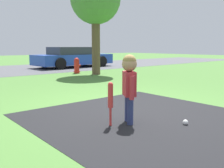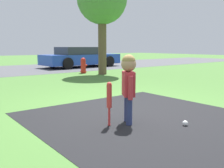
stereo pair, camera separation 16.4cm
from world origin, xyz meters
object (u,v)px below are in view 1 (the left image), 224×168
child (129,79)px  tree_far_lawn (96,0)px  parked_car (73,57)px  sports_ball (185,122)px  fire_hydrant (77,66)px  baseball_bat (110,98)px

child → tree_far_lawn: bearing=-0.8°
child → parked_car: size_ratio=0.23×
parked_car → sports_ball: bearing=-115.0°
fire_hydrant → parked_car: parked_car is taller
child → tree_far_lawn: tree_far_lawn is taller
sports_ball → parked_car: (4.36, 10.25, 0.51)m
child → parked_car: parked_car is taller
baseball_bat → parked_car: (5.25, 9.55, 0.12)m
sports_ball → fire_hydrant: (2.70, 7.25, 0.29)m
child → sports_ball: bearing=-105.3°
fire_hydrant → baseball_bat: bearing=-118.7°
sports_ball → fire_hydrant: size_ratio=0.12×
child → baseball_bat: 0.41m
parked_car → tree_far_lawn: (-1.24, -3.87, 2.48)m
baseball_bat → fire_hydrant: size_ratio=0.97×
baseball_bat → parked_car: parked_car is taller
parked_car → tree_far_lawn: 4.76m
baseball_bat → fire_hydrant: (3.59, 6.55, -0.09)m
child → baseball_bat: bearing=108.8°
baseball_bat → sports_ball: baseball_bat is taller
tree_far_lawn → fire_hydrant: bearing=115.2°
baseball_bat → tree_far_lawn: tree_far_lawn is taller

